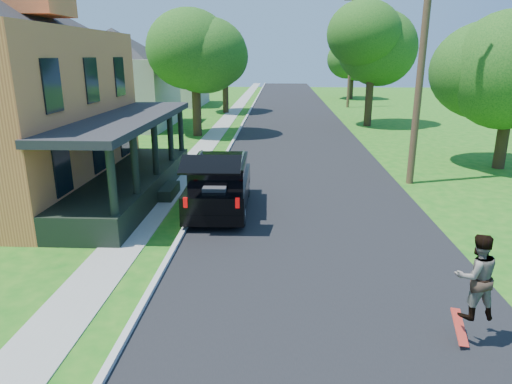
{
  "coord_description": "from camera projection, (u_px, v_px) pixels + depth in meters",
  "views": [
    {
      "loc": [
        -1.12,
        -10.71,
        5.28
      ],
      "look_at": [
        -1.83,
        3.0,
        1.15
      ],
      "focal_mm": 32.0,
      "sensor_mm": 36.0,
      "label": 1
    }
  ],
  "objects": [
    {
      "name": "tree_right_mid",
      "position": [
        373.0,
        35.0,
        33.59
      ],
      "size": [
        7.18,
        6.99,
        10.1
      ],
      "rotation": [
        0.0,
        0.0,
        0.17
      ],
      "color": "black",
      "rests_on": "ground"
    },
    {
      "name": "front_walk",
      "position": [
        65.0,
        195.0,
        17.91
      ],
      "size": [
        6.5,
        1.2,
        0.03
      ],
      "primitive_type": "cube",
      "color": "gray",
      "rests_on": "ground"
    },
    {
      "name": "street",
      "position": [
        296.0,
        137.0,
        30.83
      ],
      "size": [
        8.0,
        120.0,
        0.02
      ],
      "primitive_type": "cube",
      "color": "black",
      "rests_on": "ground"
    },
    {
      "name": "utility_pole_far",
      "position": [
        351.0,
        50.0,
        46.42
      ],
      "size": [
        1.82,
        0.33,
        11.22
      ],
      "rotation": [
        0.0,
        0.0,
        -0.11
      ],
      "color": "#4A3422",
      "rests_on": "ground"
    },
    {
      "name": "tree_right_far",
      "position": [
        352.0,
        56.0,
        56.0
      ],
      "size": [
        5.46,
        5.3,
        7.99
      ],
      "rotation": [
        0.0,
        0.0,
        -0.02
      ],
      "color": "black",
      "rests_on": "ground"
    },
    {
      "name": "skateboard",
      "position": [
        459.0,
        328.0,
        8.68
      ],
      "size": [
        0.2,
        0.65,
        0.51
      ],
      "rotation": [
        0.0,
        0.0,
        0.17
      ],
      "color": "red",
      "rests_on": "ground"
    },
    {
      "name": "black_suv",
      "position": [
        219.0,
        185.0,
        15.99
      ],
      "size": [
        2.09,
        5.17,
        2.39
      ],
      "rotation": [
        0.0,
        0.0,
        0.03
      ],
      "color": "black",
      "rests_on": "ground"
    },
    {
      "name": "curb",
      "position": [
        236.0,
        136.0,
        31.03
      ],
      "size": [
        0.15,
        120.0,
        0.12
      ],
      "primitive_type": "cube",
      "color": "#B0B0AB",
      "rests_on": "ground"
    },
    {
      "name": "ground",
      "position": [
        321.0,
        270.0,
        11.7
      ],
      "size": [
        140.0,
        140.0,
        0.0
      ],
      "primitive_type": "plane",
      "color": "#146614",
      "rests_on": "ground"
    },
    {
      "name": "neighbor_house_mid",
      "position": [
        115.0,
        70.0,
        34.12
      ],
      "size": [
        12.78,
        12.78,
        8.3
      ],
      "color": "#B7B0A2",
      "rests_on": "ground"
    },
    {
      "name": "sidewalk",
      "position": [
        214.0,
        136.0,
        31.11
      ],
      "size": [
        1.3,
        120.0,
        0.03
      ],
      "primitive_type": "cube",
      "color": "gray",
      "rests_on": "ground"
    },
    {
      "name": "tree_left_mid",
      "position": [
        194.0,
        45.0,
        29.54
      ],
      "size": [
        7.55,
        7.28,
        9.02
      ],
      "rotation": [
        0.0,
        0.0,
        0.4
      ],
      "color": "black",
      "rests_on": "ground"
    },
    {
      "name": "utility_pole_near",
      "position": [
        424.0,
        39.0,
        17.91
      ],
      "size": [
        1.8,
        0.44,
        11.48
      ],
      "rotation": [
        0.0,
        0.0,
        0.17
      ],
      "color": "#4A3422",
      "rests_on": "ground"
    },
    {
      "name": "neighbor_house_far",
      "position": [
        166.0,
        66.0,
        49.42
      ],
      "size": [
        12.78,
        12.78,
        8.3
      ],
      "color": "#B7B0A2",
      "rests_on": "ground"
    },
    {
      "name": "tree_left_far",
      "position": [
        224.0,
        53.0,
        42.0
      ],
      "size": [
        6.4,
        6.52,
        8.47
      ],
      "rotation": [
        0.0,
        0.0,
        -0.25
      ],
      "color": "black",
      "rests_on": "ground"
    },
    {
      "name": "skateboarder",
      "position": [
        476.0,
        276.0,
        8.3
      ],
      "size": [
        0.87,
        0.72,
        1.64
      ],
      "rotation": [
        0.0,
        0.0,
        3.27
      ],
      "color": "black",
      "rests_on": "ground"
    }
  ]
}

